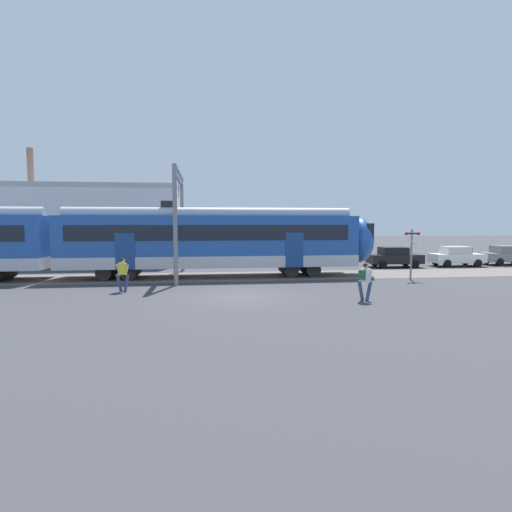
{
  "coord_description": "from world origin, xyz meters",
  "views": [
    {
      "loc": [
        -1.61,
        -18.12,
        3.39
      ],
      "look_at": [
        1.07,
        3.11,
        1.6
      ],
      "focal_mm": 28.0,
      "sensor_mm": 36.0,
      "label": 1
    }
  ],
  "objects_px": {
    "commuter_train": "(68,242)",
    "parked_car_white": "(456,256)",
    "pedestrian_white": "(365,278)",
    "parked_car_grey": "(507,255)",
    "parked_car_black": "(394,257)",
    "pedestrian_yellow": "(123,272)",
    "crossing_signal": "(412,246)"
  },
  "relations": [
    {
      "from": "pedestrian_yellow",
      "to": "crossing_signal",
      "type": "xyz_separation_m",
      "value": [
        16.16,
        2.16,
        1.05
      ]
    },
    {
      "from": "commuter_train",
      "to": "parked_car_black",
      "type": "distance_m",
      "value": 22.79
    },
    {
      "from": "pedestrian_white",
      "to": "crossing_signal",
      "type": "xyz_separation_m",
      "value": [
        5.31,
        5.89,
        1.02
      ]
    },
    {
      "from": "commuter_train",
      "to": "parked_car_grey",
      "type": "distance_m",
      "value": 32.63
    },
    {
      "from": "pedestrian_yellow",
      "to": "parked_car_grey",
      "type": "distance_m",
      "value": 29.68
    },
    {
      "from": "crossing_signal",
      "to": "commuter_train",
      "type": "bearing_deg",
      "value": 172.14
    },
    {
      "from": "commuter_train",
      "to": "pedestrian_white",
      "type": "relative_size",
      "value": 22.83
    },
    {
      "from": "parked_car_white",
      "to": "crossing_signal",
      "type": "height_order",
      "value": "crossing_signal"
    },
    {
      "from": "pedestrian_white",
      "to": "parked_car_grey",
      "type": "distance_m",
      "value": 21.67
    },
    {
      "from": "pedestrian_yellow",
      "to": "commuter_train",
      "type": "bearing_deg",
      "value": 129.65
    },
    {
      "from": "pedestrian_white",
      "to": "parked_car_black",
      "type": "xyz_separation_m",
      "value": [
        7.48,
        12.41,
        -0.21
      ]
    },
    {
      "from": "commuter_train",
      "to": "parked_car_black",
      "type": "xyz_separation_m",
      "value": [
        22.44,
        3.72,
        -1.47
      ]
    },
    {
      "from": "parked_car_black",
      "to": "pedestrian_yellow",
      "type": "bearing_deg",
      "value": -154.68
    },
    {
      "from": "commuter_train",
      "to": "parked_car_black",
      "type": "height_order",
      "value": "commuter_train"
    },
    {
      "from": "parked_car_white",
      "to": "pedestrian_white",
      "type": "bearing_deg",
      "value": -135.36
    },
    {
      "from": "parked_car_white",
      "to": "crossing_signal",
      "type": "xyz_separation_m",
      "value": [
        -7.3,
        -6.57,
        1.23
      ]
    },
    {
      "from": "pedestrian_yellow",
      "to": "crossing_signal",
      "type": "height_order",
      "value": "crossing_signal"
    },
    {
      "from": "parked_car_black",
      "to": "parked_car_grey",
      "type": "bearing_deg",
      "value": 3.27
    },
    {
      "from": "commuter_train",
      "to": "pedestrian_white",
      "type": "distance_m",
      "value": 17.34
    },
    {
      "from": "pedestrian_white",
      "to": "crossing_signal",
      "type": "relative_size",
      "value": 0.56
    },
    {
      "from": "parked_car_black",
      "to": "crossing_signal",
      "type": "height_order",
      "value": "crossing_signal"
    },
    {
      "from": "commuter_train",
      "to": "pedestrian_yellow",
      "type": "xyz_separation_m",
      "value": [
        4.1,
        -4.95,
        -1.29
      ]
    },
    {
      "from": "pedestrian_white",
      "to": "parked_car_white",
      "type": "distance_m",
      "value": 17.72
    },
    {
      "from": "parked_car_grey",
      "to": "crossing_signal",
      "type": "height_order",
      "value": "crossing_signal"
    },
    {
      "from": "pedestrian_yellow",
      "to": "pedestrian_white",
      "type": "relative_size",
      "value": 1.0
    },
    {
      "from": "commuter_train",
      "to": "parked_car_grey",
      "type": "relative_size",
      "value": 9.48
    },
    {
      "from": "commuter_train",
      "to": "pedestrian_white",
      "type": "height_order",
      "value": "commuter_train"
    },
    {
      "from": "crossing_signal",
      "to": "pedestrian_white",
      "type": "bearing_deg",
      "value": -132.04
    },
    {
      "from": "parked_car_black",
      "to": "parked_car_white",
      "type": "bearing_deg",
      "value": 0.53
    },
    {
      "from": "pedestrian_yellow",
      "to": "crossing_signal",
      "type": "distance_m",
      "value": 16.34
    },
    {
      "from": "pedestrian_white",
      "to": "parked_car_black",
      "type": "bearing_deg",
      "value": 58.9
    },
    {
      "from": "commuter_train",
      "to": "parked_car_white",
      "type": "height_order",
      "value": "commuter_train"
    }
  ]
}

